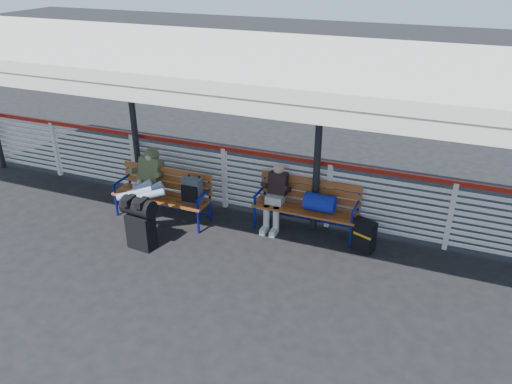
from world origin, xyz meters
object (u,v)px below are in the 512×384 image
at_px(bench_left, 172,190).
at_px(suitcase_side, 363,235).
at_px(bench_right, 312,202).
at_px(companion_person, 275,196).
at_px(luggage_stack, 140,221).
at_px(traveler_man, 144,187).

xyz_separation_m(bench_left, suitcase_side, (3.40, 0.27, -0.33)).
height_order(bench_left, suitcase_side, bench_left).
bearing_deg(bench_left, bench_right, 11.73).
distance_m(bench_left, companion_person, 1.85).
distance_m(luggage_stack, bench_left, 1.04).
xyz_separation_m(traveler_man, companion_person, (2.14, 0.81, -0.14)).
relative_size(traveler_man, companion_person, 1.43).
height_order(luggage_stack, suitcase_side, luggage_stack).
height_order(companion_person, suitcase_side, companion_person).
bearing_deg(bench_left, companion_person, 14.44).
distance_m(luggage_stack, bench_right, 2.89).
bearing_deg(traveler_man, luggage_stack, -63.30).
bearing_deg(suitcase_side, bench_right, -172.81).
bearing_deg(bench_left, suitcase_side, 4.49).
distance_m(luggage_stack, traveler_man, 0.81).
relative_size(traveler_man, suitcase_side, 3.07).
bearing_deg(bench_right, suitcase_side, -14.37).
height_order(bench_left, companion_person, companion_person).
bearing_deg(luggage_stack, traveler_man, 121.67).
distance_m(bench_right, companion_person, 0.66).
distance_m(bench_right, suitcase_side, 1.02).
bearing_deg(suitcase_side, traveler_man, -149.13).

